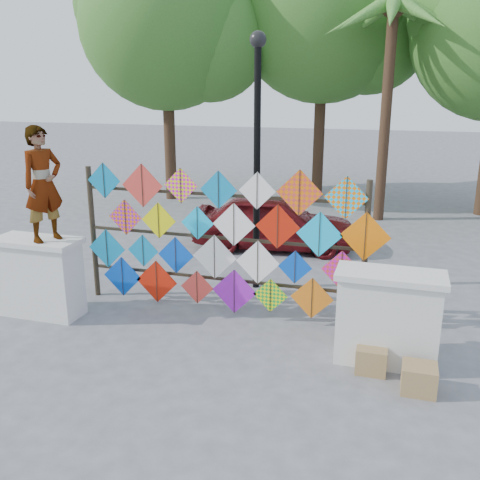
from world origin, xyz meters
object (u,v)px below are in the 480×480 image
(vendor_woman, at_px, (43,184))
(sedan, at_px, (274,222))
(kite_rack, at_px, (224,242))
(lamppost, at_px, (257,140))

(vendor_woman, bearing_deg, sedan, -5.48)
(kite_rack, distance_m, vendor_woman, 2.89)
(lamppost, bearing_deg, kite_rack, -98.53)
(sedan, height_order, lamppost, lamppost)
(kite_rack, height_order, vendor_woman, vendor_woman)
(kite_rack, bearing_deg, vendor_woman, -160.10)
(kite_rack, height_order, sedan, kite_rack)
(sedan, relative_size, lamppost, 0.82)
(sedan, bearing_deg, vendor_woman, 144.90)
(vendor_woman, height_order, sedan, vendor_woman)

